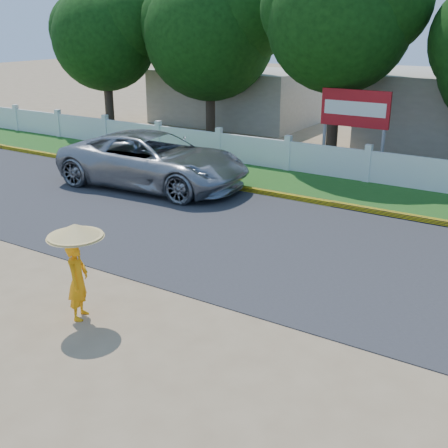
% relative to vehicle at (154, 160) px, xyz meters
% --- Properties ---
extents(ground, '(120.00, 120.00, 0.00)m').
position_rel_vehicle_xyz_m(ground, '(5.84, -6.96, -0.89)').
color(ground, '#9E8460').
rests_on(ground, ground).
extents(road, '(60.00, 7.00, 0.02)m').
position_rel_vehicle_xyz_m(road, '(5.84, -2.46, -0.88)').
color(road, '#38383A').
rests_on(road, ground).
extents(grass_verge, '(60.00, 3.50, 0.03)m').
position_rel_vehicle_xyz_m(grass_verge, '(5.84, 2.79, -0.88)').
color(grass_verge, '#2D601E').
rests_on(grass_verge, ground).
extents(curb, '(40.00, 0.18, 0.16)m').
position_rel_vehicle_xyz_m(curb, '(5.84, 1.09, -0.81)').
color(curb, yellow).
rests_on(curb, ground).
extents(fence, '(40.00, 0.10, 1.10)m').
position_rel_vehicle_xyz_m(fence, '(5.84, 4.24, -0.34)').
color(fence, silver).
rests_on(fence, ground).
extents(building_far, '(8.00, 5.00, 2.80)m').
position_rel_vehicle_xyz_m(building_far, '(-4.16, 12.04, 0.51)').
color(building_far, '#B7AD99').
rests_on(building_far, ground).
extents(vehicle, '(6.62, 3.41, 1.78)m').
position_rel_vehicle_xyz_m(vehicle, '(0.00, 0.00, 0.00)').
color(vehicle, '#93969B').
rests_on(vehicle, ground).
extents(monk_with_parasol, '(1.02, 1.02, 1.86)m').
position_rel_vehicle_xyz_m(monk_with_parasol, '(4.41, -7.67, 0.32)').
color(monk_with_parasol, '#FF9C0D').
rests_on(monk_with_parasol, ground).
extents(billboard, '(2.50, 0.13, 2.95)m').
position_rel_vehicle_xyz_m(billboard, '(4.87, 5.34, 1.25)').
color(billboard, gray).
rests_on(billboard, ground).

